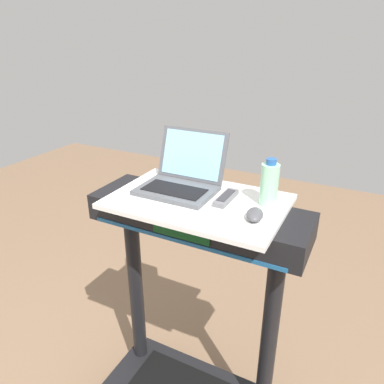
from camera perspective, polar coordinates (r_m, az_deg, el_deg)
desk_board at (r=1.44m, az=0.91°, el=-1.47°), size 0.69×0.45×0.02m
laptop at (r=1.52m, az=-1.64°, el=2.20°), size 0.31×0.29×0.23m
computer_mouse at (r=1.30m, az=9.85°, el=-3.50°), size 0.08×0.11×0.03m
water_bottle at (r=1.39m, az=12.06°, el=1.27°), size 0.07×0.07×0.18m
tv_remote at (r=1.43m, az=5.36°, el=-0.90°), size 0.05×0.16×0.02m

